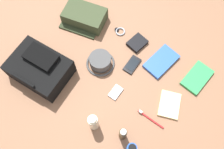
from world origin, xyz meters
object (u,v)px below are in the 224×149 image
Objects in this scene: notepad at (169,105)px; media_player at (116,92)px; cologne_bottle at (123,134)px; paperback_novel at (197,78)px; bucket_hat at (100,61)px; wallet at (137,43)px; wristwatch at (120,31)px; toothbrush at (149,118)px; backpack at (40,68)px; travel_guidebook at (161,61)px; cell_phone at (132,65)px; toiletry_pouch at (84,17)px; lotion_bottle at (93,122)px.

media_player is at bearing 0.59° from notepad.
paperback_novel is (-0.21, -0.51, -0.05)m from cologne_bottle.
bucket_hat is 0.27m from wallet.
toothbrush reaches higher than wristwatch.
backpack reaches higher than paperback_novel.
travel_guidebook is at bearing -88.52° from cologne_bottle.
cologne_bottle reaches higher than cell_phone.
toiletry_pouch is 0.24m from wristwatch.
bucket_hat is at bearing 77.30° from wallet.
media_player is 0.54× the size of toothbrush.
paperback_novel is (-0.80, -0.43, -0.06)m from backpack.
paperback_novel is 0.55m from wristwatch.
wallet is 0.73× the size of notepad.
paperback_novel is (-0.78, 0.01, -0.03)m from toiletry_pouch.
wristwatch is at bearing -10.83° from travel_guidebook.
toothbrush is at bearing 47.06° from notepad.
toiletry_pouch reaches higher than bucket_hat.
travel_guidebook is at bearing -105.44° from lotion_bottle.
wallet is (-0.14, 0.02, 0.01)m from wristwatch.
media_player is 0.31m from notepad.
paperback_novel is 0.39m from cell_phone.
travel_guidebook and toothbrush have the same top height.
toothbrush is at bearing -173.60° from backpack.
cologne_bottle is 1.07× the size of cell_phone.
paperback_novel is at bearing -122.94° from notepad.
paperback_novel is at bearing -162.29° from cell_phone.
wristwatch is (-0.24, -0.04, -0.04)m from toiletry_pouch.
notepad is at bearing 73.00° from paperback_novel.
cologne_bottle is 1.46× the size of media_player.
toiletry_pouch reaches higher than media_player.
notepad is at bearing 161.61° from toiletry_pouch.
media_player is at bearing 65.50° from travel_guidebook.
toiletry_pouch reaches higher than travel_guidebook.
toiletry_pouch is 0.33m from bucket_hat.
toiletry_pouch is 0.38m from wallet.
cologne_bottle is 1.82× the size of wristwatch.
backpack reaches higher than wallet.
toothbrush is at bearing 150.93° from toiletry_pouch.
travel_guidebook reaches higher than cell_phone.
notepad is (-0.14, -0.28, -0.05)m from cologne_bottle.
lotion_bottle is 0.42m from cell_phone.
backpack is 2.18× the size of notepad.
cell_phone is at bearing 122.01° from wallet.
travel_guidebook is 2.61× the size of media_player.
wallet reaches higher than wristwatch.
cell_phone is at bearing -45.32° from toothbrush.
toothbrush reaches higher than paperback_novel.
bucket_hat is at bearing 92.83° from wristwatch.
cell_phone is at bearing 36.90° from travel_guidebook.
cell_phone is at bearing -144.21° from backpack.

